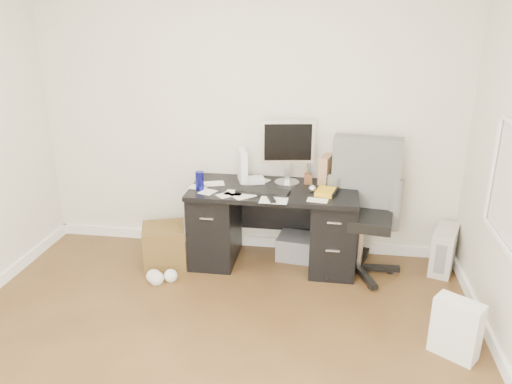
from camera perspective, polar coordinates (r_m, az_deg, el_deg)
ground at (r=3.49m, az=-6.72°, el=-20.42°), size 4.00×4.00×0.00m
room_shell at (r=2.74m, az=-7.31°, el=7.24°), size 4.02×4.02×2.71m
desk at (r=4.61m, az=1.97°, el=-3.66°), size 1.50×0.70×0.75m
loose_papers at (r=4.46m, az=-0.60°, el=0.35°), size 1.10×0.60×0.00m
lcd_monitor at (r=4.51m, az=3.62°, el=4.57°), size 0.52×0.35×0.61m
keyboard at (r=4.37m, az=0.79°, el=0.09°), size 0.48×0.21×0.03m
computer_mouse at (r=4.40m, az=6.45°, el=0.37°), size 0.08×0.08×0.07m
travel_mug at (r=4.45m, az=-6.46°, el=1.29°), size 0.09×0.09×0.17m
white_binder at (r=4.60m, az=-1.56°, el=2.96°), size 0.20×0.29×0.30m
magazine_file at (r=4.64m, az=7.99°, el=2.60°), size 0.17×0.24×0.26m
pen_cup at (r=4.60m, az=6.02°, el=2.29°), size 0.09×0.09×0.22m
yellow_book at (r=4.38m, az=8.03°, el=0.01°), size 0.21×0.24×0.04m
paper_remote at (r=4.20m, az=2.04°, el=-0.84°), size 0.24×0.19×0.02m
office_chair at (r=4.47m, az=12.01°, el=-2.01°), size 0.77×0.77×1.22m
pc_tower at (r=4.88m, az=20.69°, el=-6.17°), size 0.31×0.45×0.41m
shopping_bag at (r=3.79m, az=21.92°, el=-14.27°), size 0.38×0.36×0.42m
wicker_basket at (r=4.75m, az=-10.45°, el=-6.04°), size 0.48×0.48×0.38m
desk_printer at (r=4.85m, az=4.85°, el=-6.26°), size 0.42×0.36×0.22m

